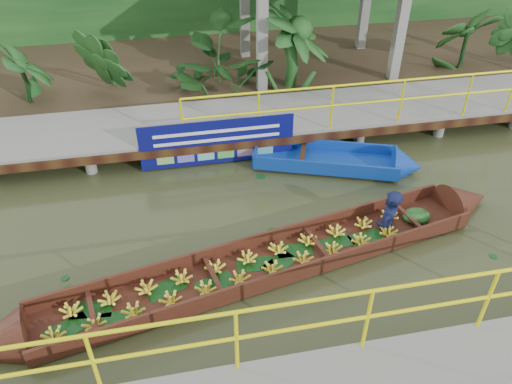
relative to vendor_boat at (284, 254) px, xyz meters
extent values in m
plane|color=#31351A|center=(-0.35, 0.78, -0.22)|extent=(80.00, 80.00, 0.00)
cube|color=#2E2217|center=(-0.35, 8.28, 0.01)|extent=(30.00, 8.00, 0.45)
cube|color=gray|center=(-0.35, 4.28, 0.28)|extent=(16.00, 2.00, 0.15)
cube|color=black|center=(-0.35, 3.28, 0.20)|extent=(16.00, 0.12, 0.18)
cylinder|color=#FFF50D|center=(2.40, 3.33, 1.36)|extent=(7.50, 0.05, 0.05)
cylinder|color=#FFF50D|center=(2.40, 3.33, 0.91)|extent=(7.50, 0.05, 0.05)
cylinder|color=#FFF50D|center=(2.40, 3.33, 0.86)|extent=(0.05, 0.05, 1.00)
cylinder|color=gray|center=(-4.35, 3.48, 0.00)|extent=(0.24, 0.24, 0.55)
cylinder|color=gray|center=(-4.35, 5.08, 0.00)|extent=(0.24, 0.24, 0.55)
cylinder|color=gray|center=(-2.35, 3.48, 0.00)|extent=(0.24, 0.24, 0.55)
cylinder|color=gray|center=(-2.35, 5.08, 0.00)|extent=(0.24, 0.24, 0.55)
cylinder|color=gray|center=(-0.35, 3.48, 0.00)|extent=(0.24, 0.24, 0.55)
cylinder|color=gray|center=(-0.35, 5.08, 0.00)|extent=(0.24, 0.24, 0.55)
cylinder|color=gray|center=(1.65, 3.48, 0.00)|extent=(0.24, 0.24, 0.55)
cylinder|color=gray|center=(1.65, 5.08, 0.00)|extent=(0.24, 0.24, 0.55)
cylinder|color=gray|center=(3.65, 3.48, 0.00)|extent=(0.24, 0.24, 0.55)
cylinder|color=gray|center=(3.65, 5.08, 0.00)|extent=(0.24, 0.24, 0.55)
cylinder|color=gray|center=(5.65, 3.48, 0.00)|extent=(0.24, 0.24, 0.55)
cylinder|color=gray|center=(5.65, 5.08, 0.00)|extent=(0.24, 0.24, 0.55)
cylinder|color=gray|center=(-0.35, 3.48, 0.00)|extent=(0.24, 0.24, 0.55)
cylinder|color=#FFF50D|center=(0.65, -2.27, 1.43)|extent=(10.00, 0.05, 0.05)
cylinder|color=#FFF50D|center=(0.65, -2.27, 0.98)|extent=(10.00, 0.05, 0.05)
cylinder|color=#FFF50D|center=(0.65, -2.27, 0.93)|extent=(0.05, 0.05, 1.00)
cube|color=gray|center=(0.85, 5.88, 1.38)|extent=(0.25, 0.25, 2.80)
cube|color=gray|center=(4.45, 5.88, 1.38)|extent=(0.25, 0.25, 2.80)
cube|color=gray|center=(0.85, 8.28, 1.38)|extent=(0.25, 0.25, 2.80)
cube|color=gray|center=(4.45, 8.28, 1.38)|extent=(0.25, 0.25, 2.80)
cube|color=#34190E|center=(-0.29, -0.06, -0.16)|extent=(7.56, 2.49, 0.06)
cube|color=#34190E|center=(-0.39, 0.40, -0.03)|extent=(7.38, 1.62, 0.32)
cube|color=#34190E|center=(-0.19, -0.52, -0.03)|extent=(7.38, 1.62, 0.32)
cone|color=#34190E|center=(3.81, 0.81, -0.08)|extent=(1.11, 1.08, 0.90)
ellipsoid|color=#133C18|center=(2.66, 0.56, -0.07)|extent=(0.60, 0.51, 0.24)
imported|color=#0F1437|center=(2.01, 0.43, 0.66)|extent=(0.66, 0.69, 1.59)
cube|color=#0E369B|center=(1.61, 2.73, -0.12)|extent=(3.15, 1.89, 0.10)
cube|color=#0E369B|center=(1.76, 3.16, 0.01)|extent=(2.86, 1.09, 0.30)
cube|color=#0E369B|center=(1.45, 2.31, 0.01)|extent=(2.86, 1.09, 0.30)
cube|color=#0E369B|center=(0.19, 3.25, 0.01)|extent=(0.37, 0.87, 0.30)
cone|color=#0E369B|center=(3.21, 2.15, -0.05)|extent=(0.86, 1.00, 0.85)
cube|color=black|center=(1.13, 2.91, 0.05)|extent=(0.41, 0.89, 0.05)
cube|color=#0B0E5C|center=(-0.65, 3.26, 0.33)|extent=(3.28, 0.03, 1.03)
cube|color=white|center=(-0.65, 3.24, 0.60)|extent=(2.67, 0.01, 0.07)
cube|color=white|center=(-0.65, 3.24, 0.40)|extent=(2.67, 0.01, 0.07)
imported|color=#133C18|center=(-4.88, 6.08, 1.09)|extent=(1.37, 1.37, 1.71)
imported|color=#133C18|center=(-2.88, 6.08, 1.09)|extent=(1.37, 1.37, 1.71)
imported|color=#133C18|center=(-0.38, 6.08, 1.09)|extent=(1.37, 1.37, 1.71)
imported|color=#133C18|center=(1.62, 6.08, 1.09)|extent=(1.37, 1.37, 1.71)
imported|color=#133C18|center=(6.62, 6.08, 1.09)|extent=(1.37, 1.37, 1.71)
camera|label=1|loc=(-1.64, -5.87, 5.73)|focal=35.00mm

